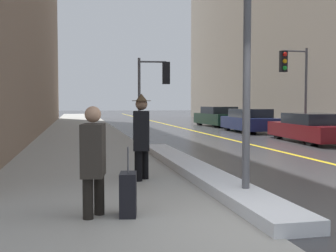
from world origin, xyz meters
The scene contains 14 objects.
ground_plane centered at (0.00, 0.00, 0.00)m, with size 160.00×160.00×0.00m, color #38383A.
sidewalk_slab centered at (-2.00, 15.00, 0.01)m, with size 4.00×80.00×0.01m.
road_centre_stripe centered at (4.00, 15.00, 0.00)m, with size 0.16×80.00×0.00m.
snow_bank_curb centered at (0.21, 4.23, 0.09)m, with size 0.71×9.22×0.19m.
building_facade_right centered at (13.00, 22.00, 7.01)m, with size 6.00×36.00×14.03m.
lamp_post centered at (0.33, 1.54, 2.57)m, with size 0.28×0.28×4.21m.
traffic_light_near centered at (0.92, 12.28, 2.41)m, with size 1.31×0.33×3.35m.
traffic_light_far centered at (6.79, 11.92, 2.82)m, with size 1.31×0.32×3.90m.
pedestrian_nearside centered at (-2.07, 1.00, 0.83)m, with size 0.36×0.53×1.49m.
pedestrian_in_fedora centered at (-1.04, 3.53, 0.94)m, with size 0.40×0.57×1.72m.
parked_car_maroon centered at (6.80, 10.24, 0.55)m, with size 2.22×4.90×1.13m.
parked_car_navy centered at (6.61, 16.03, 0.59)m, with size 1.89×4.32×1.22m.
parked_car_dark_green centered at (6.81, 21.62, 0.61)m, with size 2.12×4.51×1.29m.
rolling_suitcase centered at (-1.61, 0.94, 0.30)m, with size 0.28×0.39×0.95m.
Camera 1 is at (-2.28, -4.65, 1.54)m, focal length 45.00 mm.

